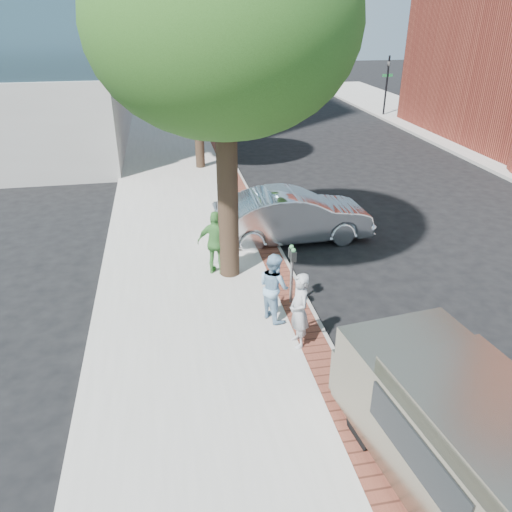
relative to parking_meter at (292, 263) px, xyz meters
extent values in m
plane|color=black|center=(-0.63, -0.18, -1.21)|extent=(120.00, 120.00, 0.00)
cube|color=#9E9991|center=(-2.13, 7.82, -1.13)|extent=(5.00, 60.00, 0.15)
cube|color=brown|center=(0.07, 7.82, -1.05)|extent=(0.60, 60.00, 0.01)
cube|color=gray|center=(0.42, 7.82, -1.13)|extent=(0.10, 60.00, 0.15)
cylinder|color=black|center=(0.27, 21.82, 0.69)|extent=(0.12, 0.12, 3.80)
imported|color=black|center=(0.27, 21.82, 1.79)|extent=(0.18, 0.15, 0.90)
cube|color=#1E7238|center=(0.27, 21.82, 1.39)|extent=(0.70, 0.03, 0.18)
cylinder|color=black|center=(11.87, 21.82, 0.69)|extent=(0.12, 0.12, 3.80)
imported|color=black|center=(11.87, 21.82, 1.79)|extent=(0.18, 0.15, 0.90)
cube|color=#1E7238|center=(11.87, 21.82, 1.39)|extent=(0.70, 0.03, 0.18)
cylinder|color=black|center=(-1.23, 1.72, 1.14)|extent=(0.52, 0.52, 4.40)
ellipsoid|color=#1E4112|center=(-1.23, 1.72, 4.99)|extent=(6.00, 6.00, 4.92)
cylinder|color=black|center=(-1.13, 11.82, 0.87)|extent=(0.40, 0.40, 3.85)
ellipsoid|color=#1E4112|center=(-1.13, 11.82, 4.11)|extent=(4.80, 4.80, 3.94)
cylinder|color=gray|center=(0.00, 0.00, -0.48)|extent=(0.07, 0.07, 1.15)
cube|color=#2D3030|center=(0.00, -0.09, 0.21)|extent=(0.12, 0.14, 0.24)
cube|color=#2D3030|center=(0.00, 0.09, 0.21)|extent=(0.12, 0.14, 0.24)
sphere|color=#3F8C4C|center=(0.00, -0.09, 0.36)|extent=(0.11, 0.11, 0.11)
sphere|color=#3F8C4C|center=(0.00, 0.09, 0.36)|extent=(0.11, 0.11, 0.11)
imported|color=#A2A2A7|center=(-0.27, -1.65, -0.23)|extent=(0.44, 0.63, 1.65)
imported|color=#82A9C9|center=(-0.55, -0.56, -0.26)|extent=(0.86, 0.95, 1.59)
imported|color=#489041|center=(-1.55, 1.82, -0.19)|extent=(1.10, 0.74, 1.73)
imported|color=silver|center=(1.02, 3.82, -0.42)|extent=(4.84, 1.82, 1.58)
imported|color=black|center=(0.97, 21.00, -0.54)|extent=(3.94, 1.67, 1.33)
cube|color=gray|center=(1.17, -5.83, -0.15)|extent=(2.61, 5.29, 1.43)
cube|color=gray|center=(0.90, -3.62, -0.44)|extent=(2.06, 1.18, 0.85)
cylinder|color=black|center=(0.11, -4.31, -0.87)|extent=(0.31, 0.70, 0.68)
cylinder|color=black|center=(1.84, -4.10, -0.87)|extent=(0.31, 0.70, 0.68)
cube|color=black|center=(0.13, -5.74, 0.17)|extent=(0.27, 2.11, 0.58)
cube|color=black|center=(0.85, -3.15, -0.09)|extent=(1.69, 0.22, 0.42)
camera|label=1|loc=(-2.71, -9.90, 5.27)|focal=35.00mm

